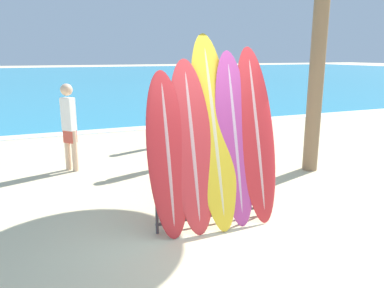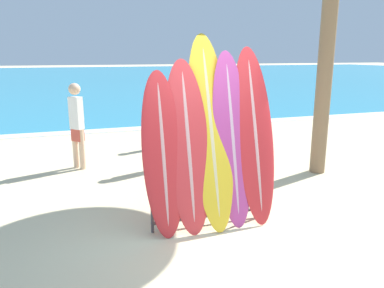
{
  "view_description": "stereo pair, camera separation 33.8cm",
  "coord_description": "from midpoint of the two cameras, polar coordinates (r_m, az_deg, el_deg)",
  "views": [
    {
      "loc": [
        -2.19,
        -3.74,
        2.26
      ],
      "look_at": [
        -0.14,
        1.34,
        0.94
      ],
      "focal_mm": 35.0,
      "sensor_mm": 36.0,
      "label": 1
    },
    {
      "loc": [
        -1.87,
        -3.86,
        2.26
      ],
      "look_at": [
        -0.14,
        1.34,
        0.94
      ],
      "focal_mm": 35.0,
      "sensor_mm": 36.0,
      "label": 2
    }
  ],
  "objects": [
    {
      "name": "surfboard_slot_4",
      "position": [
        5.17,
        7.9,
        1.45
      ],
      "size": [
        0.55,
        0.72,
        2.37
      ],
      "color": "red",
      "rests_on": "ground_plane"
    },
    {
      "name": "person_far_left",
      "position": [
        7.7,
        -19.43,
        2.87
      ],
      "size": [
        0.28,
        0.29,
        1.71
      ],
      "rotation": [
        0.0,
        0.0,
        2.31
      ],
      "color": "beige",
      "rests_on": "ground_plane"
    },
    {
      "name": "surfboard_slot_3",
      "position": [
        5.02,
        4.63,
        0.84
      ],
      "size": [
        0.53,
        0.65,
        2.32
      ],
      "color": "#B23D8E",
      "rests_on": "ground_plane"
    },
    {
      "name": "surfboard_slot_0",
      "position": [
        4.67,
        -5.83,
        -1.67
      ],
      "size": [
        0.53,
        0.57,
        2.08
      ],
      "color": "red",
      "rests_on": "ground_plane"
    },
    {
      "name": "ocean_water",
      "position": [
        40.69,
        -19.4,
        9.61
      ],
      "size": [
        120.0,
        60.0,
        0.01
      ],
      "color": "teal",
      "rests_on": "ground_plane"
    },
    {
      "name": "surfboard_slot_2",
      "position": [
        4.92,
        1.37,
        1.94
      ],
      "size": [
        0.58,
        0.85,
        2.54
      ],
      "color": "yellow",
      "rests_on": "ground_plane"
    },
    {
      "name": "person_near_water",
      "position": [
        9.32,
        -5.27,
        4.98
      ],
      "size": [
        0.28,
        0.25,
        1.61
      ],
      "rotation": [
        0.0,
        0.0,
        0.55
      ],
      "color": "#A87A5B",
      "rests_on": "ground_plane"
    },
    {
      "name": "surfboard_rack",
      "position": [
        5.05,
        1.5,
        -6.93
      ],
      "size": [
        1.66,
        0.04,
        0.92
      ],
      "color": "#47474C",
      "rests_on": "ground_plane"
    },
    {
      "name": "person_mid_beach",
      "position": [
        7.48,
        -5.32,
        3.05
      ],
      "size": [
        0.27,
        0.28,
        1.66
      ],
      "rotation": [
        0.0,
        0.0,
        0.91
      ],
      "color": "tan",
      "rests_on": "ground_plane"
    },
    {
      "name": "surfboard_slot_1",
      "position": [
        4.77,
        -2.03,
        -0.42
      ],
      "size": [
        0.58,
        0.66,
        2.21
      ],
      "color": "red",
      "rests_on": "ground_plane"
    },
    {
      "name": "ground_plane",
      "position": [
        4.86,
        5.62,
        -14.2
      ],
      "size": [
        160.0,
        160.0,
        0.0
      ],
      "primitive_type": "plane",
      "color": "beige"
    }
  ]
}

